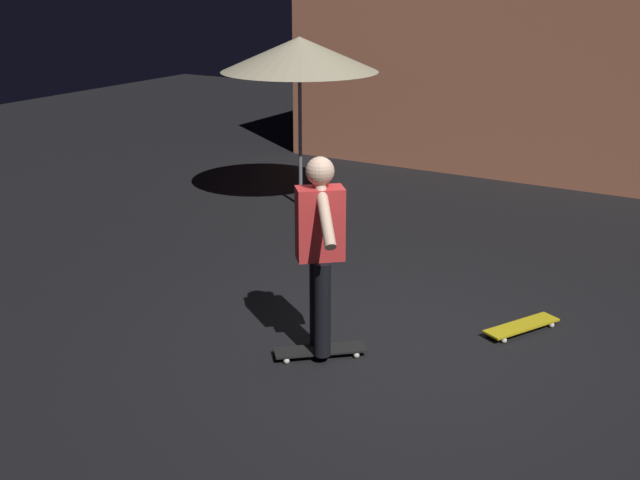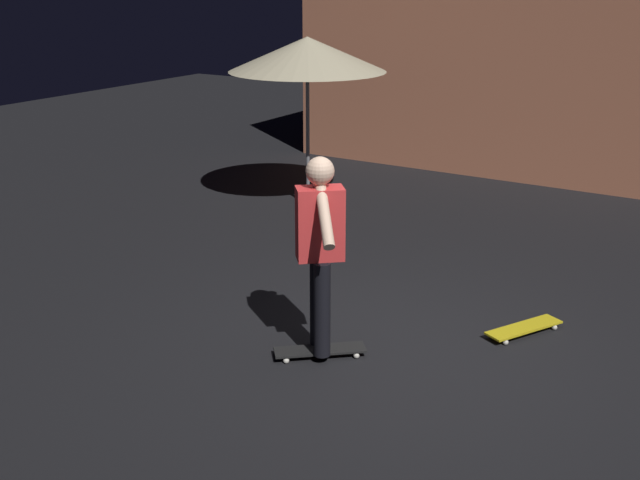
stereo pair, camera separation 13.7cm
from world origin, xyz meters
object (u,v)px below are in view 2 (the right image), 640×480
patio_umbrella (307,54)px  skater (320,242)px  skateboard_ridden (320,350)px  skateboard_spare (524,328)px

patio_umbrella → skater: (2.56, -3.79, -1.04)m
skater → skateboard_ridden: bearing=-26.6°
patio_umbrella → skateboard_spare: size_ratio=2.93×
skateboard_ridden → skateboard_spare: (1.33, 1.35, 0.00)m
skateboard_spare → skater: skater is taller
skater → skateboard_spare: bearing=45.4°
patio_umbrella → skateboard_spare: (3.89, -2.44, -2.02)m
skateboard_spare → skater: (-1.33, -1.35, 0.98)m
skateboard_ridden → skater: (-0.00, 0.00, 0.98)m
patio_umbrella → skateboard_ridden: 5.00m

